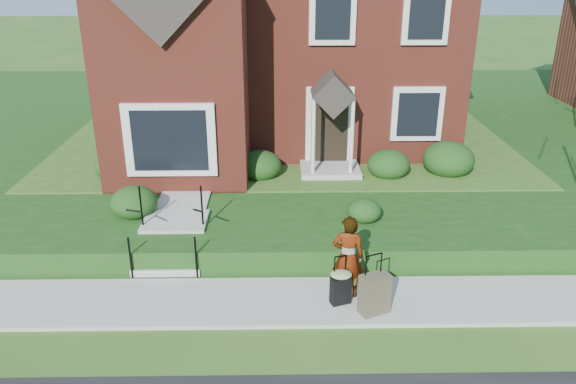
{
  "coord_description": "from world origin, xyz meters",
  "views": [
    {
      "loc": [
        -0.18,
        -8.97,
        5.98
      ],
      "look_at": [
        -0.0,
        2.0,
        1.45
      ],
      "focal_mm": 35.0,
      "sensor_mm": 36.0,
      "label": 1
    }
  ],
  "objects_px": {
    "suitcase_black": "(341,285)",
    "suitcase_olive": "(375,294)",
    "woman": "(348,257)",
    "front_steps": "(172,237)"
  },
  "relations": [
    {
      "from": "front_steps",
      "to": "suitcase_black",
      "type": "bearing_deg",
      "value": -29.67
    },
    {
      "from": "front_steps",
      "to": "woman",
      "type": "relative_size",
      "value": 1.23
    },
    {
      "from": "suitcase_olive",
      "to": "suitcase_black",
      "type": "bearing_deg",
      "value": 128.26
    },
    {
      "from": "front_steps",
      "to": "suitcase_olive",
      "type": "height_order",
      "value": "front_steps"
    },
    {
      "from": "woman",
      "to": "suitcase_black",
      "type": "xyz_separation_m",
      "value": [
        -0.15,
        -0.28,
        -0.44
      ]
    },
    {
      "from": "front_steps",
      "to": "suitcase_black",
      "type": "distance_m",
      "value": 3.95
    },
    {
      "from": "front_steps",
      "to": "woman",
      "type": "distance_m",
      "value": 3.98
    },
    {
      "from": "suitcase_black",
      "to": "suitcase_olive",
      "type": "height_order",
      "value": "suitcase_olive"
    },
    {
      "from": "woman",
      "to": "suitcase_olive",
      "type": "bearing_deg",
      "value": 134.05
    },
    {
      "from": "suitcase_black",
      "to": "suitcase_olive",
      "type": "distance_m",
      "value": 0.65
    }
  ]
}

